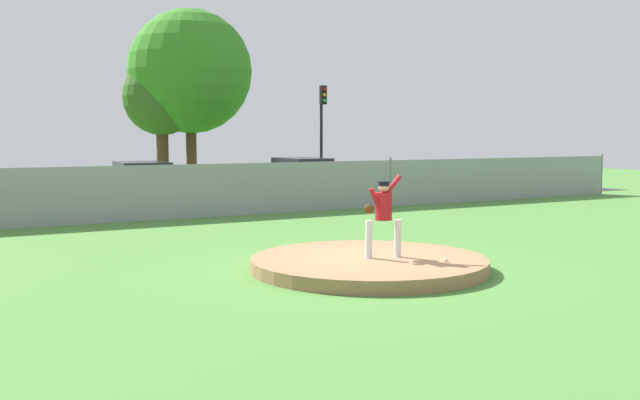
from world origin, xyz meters
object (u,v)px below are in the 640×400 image
(baseball, at_px, (446,260))
(parked_car_champagne, at_px, (142,184))
(parked_car_slate, at_px, (302,180))
(traffic_light_far, at_px, (322,119))
(pitcher_youth, at_px, (383,211))
(traffic_cone_orange, at_px, (248,198))

(baseball, distance_m, parked_car_champagne, 16.09)
(parked_car_slate, height_order, parked_car_champagne, parked_car_slate)
(baseball, height_order, traffic_light_far, traffic_light_far)
(pitcher_youth, relative_size, parked_car_slate, 0.36)
(pitcher_youth, distance_m, traffic_light_far, 21.50)
(pitcher_youth, distance_m, parked_car_champagne, 15.10)
(baseball, relative_size, traffic_light_far, 0.01)
(parked_car_slate, height_order, traffic_cone_orange, parked_car_slate)
(traffic_light_far, bearing_deg, parked_car_champagne, -157.92)
(traffic_cone_orange, distance_m, traffic_light_far, 9.54)
(pitcher_youth, bearing_deg, parked_car_champagne, 91.41)
(baseball, relative_size, traffic_cone_orange, 0.13)
(pitcher_youth, distance_m, parked_car_slate, 15.53)
(traffic_cone_orange, height_order, traffic_light_far, traffic_light_far)
(pitcher_youth, height_order, parked_car_champagne, pitcher_youth)
(baseball, xyz_separation_m, traffic_cone_orange, (2.21, 13.95, -0.02))
(traffic_cone_orange, bearing_deg, parked_car_slate, 24.50)
(parked_car_slate, xyz_separation_m, traffic_light_far, (3.66, 4.78, 2.59))
(parked_car_champagne, relative_size, traffic_cone_orange, 8.33)
(pitcher_youth, relative_size, traffic_light_far, 0.32)
(pitcher_youth, xyz_separation_m, traffic_light_far, (9.58, 19.12, 2.24))
(pitcher_youth, bearing_deg, parked_car_slate, 67.59)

